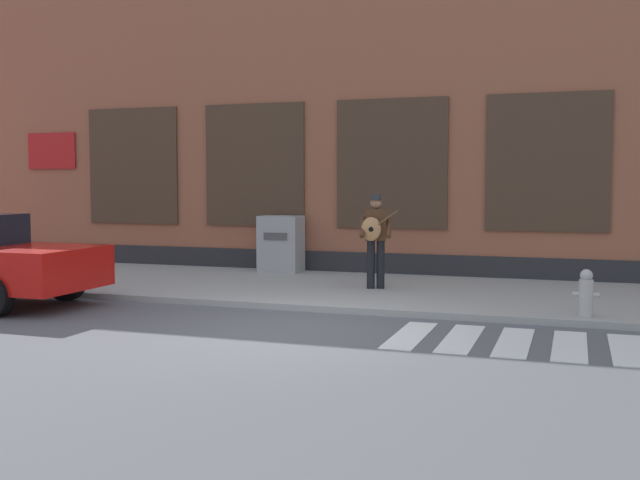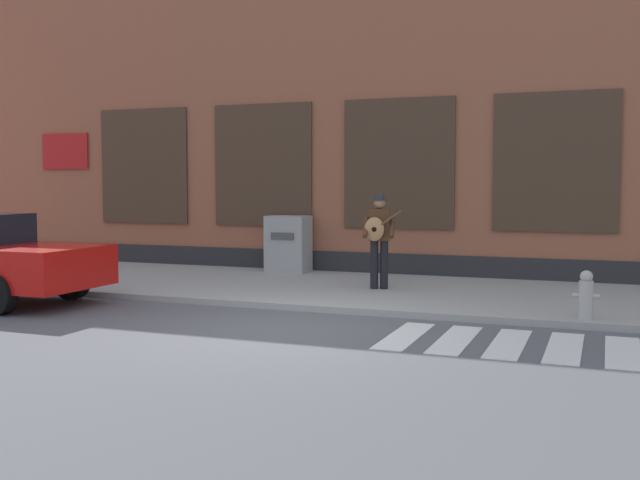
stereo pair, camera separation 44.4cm
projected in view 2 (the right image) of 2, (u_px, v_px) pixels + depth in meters
name	position (u px, v px, depth m)	size (l,w,h in m)	color
ground_plane	(284.00, 330.00, 10.48)	(160.00, 160.00, 0.00)	#56565B
sidewalk	(366.00, 290.00, 14.01)	(28.00, 4.59, 0.11)	#9E9E99
building_backdrop	(421.00, 115.00, 17.73)	(28.00, 4.06, 7.38)	#99563D
crosswalk	(594.00, 350.00, 9.20)	(5.20, 1.90, 0.01)	silver
busker	(379.00, 235.00, 13.75)	(0.76, 0.62, 1.75)	black
utility_box	(288.00, 244.00, 16.53)	(0.91, 0.65, 1.24)	#9E9E9E
fire_hydrant	(586.00, 295.00, 10.76)	(0.38, 0.20, 0.70)	#B2ADA8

